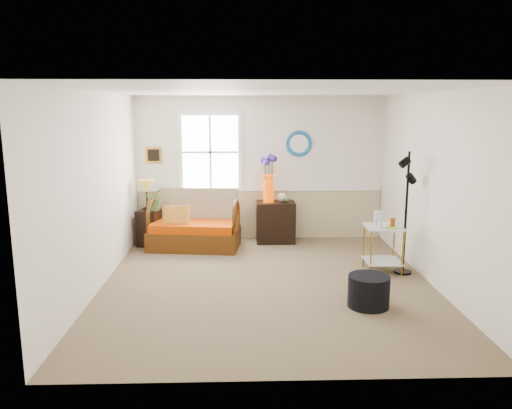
{
  "coord_description": "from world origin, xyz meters",
  "views": [
    {
      "loc": [
        -0.36,
        -6.54,
        2.38
      ],
      "look_at": [
        -0.14,
        0.4,
        1.04
      ],
      "focal_mm": 35.0,
      "sensor_mm": 36.0,
      "label": 1
    }
  ],
  "objects_px": {
    "loveseat": "(194,220)",
    "lamp_stand": "(149,228)",
    "floor_lamp": "(406,213)",
    "ottoman": "(369,291)",
    "cabinet": "(276,222)",
    "side_table": "(383,249)"
  },
  "relations": [
    {
      "from": "lamp_stand",
      "to": "loveseat",
      "type": "bearing_deg",
      "value": -11.95
    },
    {
      "from": "lamp_stand",
      "to": "floor_lamp",
      "type": "height_order",
      "value": "floor_lamp"
    },
    {
      "from": "floor_lamp",
      "to": "ottoman",
      "type": "bearing_deg",
      "value": -135.27
    },
    {
      "from": "lamp_stand",
      "to": "ottoman",
      "type": "bearing_deg",
      "value": -42.12
    },
    {
      "from": "loveseat",
      "to": "side_table",
      "type": "bearing_deg",
      "value": -18.13
    },
    {
      "from": "side_table",
      "to": "floor_lamp",
      "type": "bearing_deg",
      "value": -19.15
    },
    {
      "from": "side_table",
      "to": "floor_lamp",
      "type": "xyz_separation_m",
      "value": [
        0.28,
        -0.1,
        0.55
      ]
    },
    {
      "from": "side_table",
      "to": "ottoman",
      "type": "height_order",
      "value": "side_table"
    },
    {
      "from": "loveseat",
      "to": "ottoman",
      "type": "xyz_separation_m",
      "value": [
        2.35,
        -2.69,
        -0.3
      ]
    },
    {
      "from": "lamp_stand",
      "to": "cabinet",
      "type": "relative_size",
      "value": 0.86
    },
    {
      "from": "cabinet",
      "to": "ottoman",
      "type": "relative_size",
      "value": 1.46
    },
    {
      "from": "lamp_stand",
      "to": "side_table",
      "type": "bearing_deg",
      "value": -22.36
    },
    {
      "from": "loveseat",
      "to": "lamp_stand",
      "type": "distance_m",
      "value": 0.85
    },
    {
      "from": "loveseat",
      "to": "side_table",
      "type": "xyz_separation_m",
      "value": [
        2.89,
        -1.35,
        -0.15
      ]
    },
    {
      "from": "side_table",
      "to": "ottoman",
      "type": "bearing_deg",
      "value": -112.21
    },
    {
      "from": "lamp_stand",
      "to": "ottoman",
      "type": "height_order",
      "value": "lamp_stand"
    },
    {
      "from": "lamp_stand",
      "to": "floor_lamp",
      "type": "distance_m",
      "value": 4.34
    },
    {
      "from": "lamp_stand",
      "to": "ottoman",
      "type": "relative_size",
      "value": 1.26
    },
    {
      "from": "lamp_stand",
      "to": "floor_lamp",
      "type": "xyz_separation_m",
      "value": [
        3.99,
        -1.62,
        0.58
      ]
    },
    {
      "from": "cabinet",
      "to": "floor_lamp",
      "type": "bearing_deg",
      "value": -45.74
    },
    {
      "from": "lamp_stand",
      "to": "ottoman",
      "type": "distance_m",
      "value": 4.26
    },
    {
      "from": "cabinet",
      "to": "floor_lamp",
      "type": "height_order",
      "value": "floor_lamp"
    }
  ]
}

